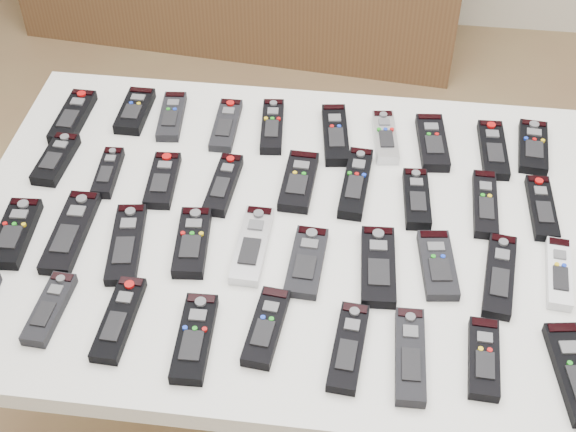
# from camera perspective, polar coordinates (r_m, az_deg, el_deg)

# --- Properties ---
(ground) EXTENTS (4.00, 4.00, 0.00)m
(ground) POSITION_cam_1_polar(r_m,az_deg,el_deg) (2.23, -1.24, -12.92)
(ground) COLOR #91684A
(ground) RESTS_ON ground
(table) EXTENTS (1.25, 0.88, 0.78)m
(table) POSITION_cam_1_polar(r_m,az_deg,el_deg) (1.59, 0.00, -2.00)
(table) COLOR white
(table) RESTS_ON ground
(remote_0) EXTENTS (0.06, 0.18, 0.02)m
(remote_0) POSITION_cam_1_polar(r_m,az_deg,el_deg) (1.85, -15.05, 6.82)
(remote_0) COLOR black
(remote_0) RESTS_ON table
(remote_1) EXTENTS (0.06, 0.15, 0.02)m
(remote_1) POSITION_cam_1_polar(r_m,az_deg,el_deg) (1.84, -10.83, 7.35)
(remote_1) COLOR black
(remote_1) RESTS_ON table
(remote_2) EXTENTS (0.06, 0.16, 0.02)m
(remote_2) POSITION_cam_1_polar(r_m,az_deg,el_deg) (1.81, -8.28, 7.02)
(remote_2) COLOR black
(remote_2) RESTS_ON table
(remote_3) EXTENTS (0.05, 0.17, 0.02)m
(remote_3) POSITION_cam_1_polar(r_m,az_deg,el_deg) (1.77, -4.43, 6.47)
(remote_3) COLOR black
(remote_3) RESTS_ON table
(remote_4) EXTENTS (0.06, 0.17, 0.02)m
(remote_4) POSITION_cam_1_polar(r_m,az_deg,el_deg) (1.76, -1.13, 6.39)
(remote_4) COLOR black
(remote_4) RESTS_ON table
(remote_5) EXTENTS (0.08, 0.19, 0.02)m
(remote_5) POSITION_cam_1_polar(r_m,az_deg,el_deg) (1.74, 3.39, 5.80)
(remote_5) COLOR black
(remote_5) RESTS_ON table
(remote_6) EXTENTS (0.07, 0.16, 0.02)m
(remote_6) POSITION_cam_1_polar(r_m,az_deg,el_deg) (1.74, 6.92, 5.58)
(remote_6) COLOR #B7B7BC
(remote_6) RESTS_ON table
(remote_7) EXTENTS (0.07, 0.18, 0.02)m
(remote_7) POSITION_cam_1_polar(r_m,az_deg,el_deg) (1.74, 10.23, 5.17)
(remote_7) COLOR black
(remote_7) RESTS_ON table
(remote_8) EXTENTS (0.06, 0.18, 0.02)m
(remote_8) POSITION_cam_1_polar(r_m,az_deg,el_deg) (1.76, 14.38, 4.59)
(remote_8) COLOR black
(remote_8) RESTS_ON table
(remote_9) EXTENTS (0.07, 0.17, 0.02)m
(remote_9) POSITION_cam_1_polar(r_m,az_deg,el_deg) (1.79, 17.03, 4.73)
(remote_9) COLOR black
(remote_9) RESTS_ON table
(remote_10) EXTENTS (0.06, 0.15, 0.02)m
(remote_10) POSITION_cam_1_polar(r_m,az_deg,el_deg) (1.74, -16.18, 3.90)
(remote_10) COLOR black
(remote_10) RESTS_ON table
(remote_11) EXTENTS (0.05, 0.14, 0.02)m
(remote_11) POSITION_cam_1_polar(r_m,az_deg,el_deg) (1.69, -12.68, 3.04)
(remote_11) COLOR black
(remote_11) RESTS_ON table
(remote_12) EXTENTS (0.06, 0.16, 0.02)m
(remote_12) POSITION_cam_1_polar(r_m,az_deg,el_deg) (1.65, -8.91, 2.53)
(remote_12) COLOR black
(remote_12) RESTS_ON table
(remote_13) EXTENTS (0.05, 0.17, 0.02)m
(remote_13) POSITION_cam_1_polar(r_m,az_deg,el_deg) (1.62, -4.61, 2.24)
(remote_13) COLOR black
(remote_13) RESTS_ON table
(remote_14) EXTENTS (0.07, 0.17, 0.02)m
(remote_14) POSITION_cam_1_polar(r_m,az_deg,el_deg) (1.62, 0.77, 2.48)
(remote_14) COLOR black
(remote_14) RESTS_ON table
(remote_15) EXTENTS (0.06, 0.20, 0.02)m
(remote_15) POSITION_cam_1_polar(r_m,az_deg,el_deg) (1.62, 4.84, 2.36)
(remote_15) COLOR black
(remote_15) RESTS_ON table
(remote_16) EXTENTS (0.06, 0.16, 0.02)m
(remote_16) POSITION_cam_1_polar(r_m,az_deg,el_deg) (1.61, 9.14, 1.22)
(remote_16) COLOR black
(remote_16) RESTS_ON table
(remote_17) EXTENTS (0.05, 0.18, 0.02)m
(remote_17) POSITION_cam_1_polar(r_m,az_deg,el_deg) (1.62, 13.84, 0.84)
(remote_17) COLOR black
(remote_17) RESTS_ON table
(remote_18) EXTENTS (0.05, 0.17, 0.02)m
(remote_18) POSITION_cam_1_polar(r_m,az_deg,el_deg) (1.65, 17.60, 0.57)
(remote_18) COLOR black
(remote_18) RESTS_ON table
(remote_19) EXTENTS (0.07, 0.17, 0.02)m
(remote_19) POSITION_cam_1_polar(r_m,az_deg,el_deg) (1.60, -18.85, -1.15)
(remote_19) COLOR black
(remote_19) RESTS_ON table
(remote_20) EXTENTS (0.06, 0.21, 0.02)m
(remote_20) POSITION_cam_1_polar(r_m,az_deg,el_deg) (1.58, -15.21, -1.11)
(remote_20) COLOR black
(remote_20) RESTS_ON table
(remote_21) EXTENTS (0.08, 0.20, 0.02)m
(remote_21) POSITION_cam_1_polar(r_m,az_deg,el_deg) (1.53, -11.43, -1.95)
(remote_21) COLOR black
(remote_21) RESTS_ON table
(remote_22) EXTENTS (0.07, 0.17, 0.02)m
(remote_22) POSITION_cam_1_polar(r_m,az_deg,el_deg) (1.51, -6.83, -1.86)
(remote_22) COLOR black
(remote_22) RESTS_ON table
(remote_23) EXTENTS (0.06, 0.19, 0.02)m
(remote_23) POSITION_cam_1_polar(r_m,az_deg,el_deg) (1.50, -2.56, -2.07)
(remote_23) COLOR #B7B7BC
(remote_23) RESTS_ON table
(remote_24) EXTENTS (0.07, 0.17, 0.02)m
(remote_24) POSITION_cam_1_polar(r_m,az_deg,el_deg) (1.47, 1.33, -3.28)
(remote_24) COLOR black
(remote_24) RESTS_ON table
(remote_25) EXTENTS (0.07, 0.19, 0.02)m
(remote_25) POSITION_cam_1_polar(r_m,az_deg,el_deg) (1.47, 6.43, -3.56)
(remote_25) COLOR black
(remote_25) RESTS_ON table
(remote_26) EXTENTS (0.08, 0.16, 0.02)m
(remote_26) POSITION_cam_1_polar(r_m,az_deg,el_deg) (1.49, 10.60, -3.43)
(remote_26) COLOR black
(remote_26) RESTS_ON table
(remote_27) EXTENTS (0.07, 0.20, 0.02)m
(remote_27) POSITION_cam_1_polar(r_m,az_deg,el_deg) (1.50, 14.82, -4.11)
(remote_27) COLOR black
(remote_27) RESTS_ON table
(remote_28) EXTENTS (0.06, 0.17, 0.02)m
(remote_28) POSITION_cam_1_polar(r_m,az_deg,el_deg) (1.53, 18.70, -3.88)
(remote_28) COLOR silver
(remote_28) RESTS_ON table
(remote_30) EXTENTS (0.05, 0.15, 0.02)m
(remote_30) POSITION_cam_1_polar(r_m,az_deg,el_deg) (1.46, -16.60, -6.33)
(remote_30) COLOR black
(remote_30) RESTS_ON table
(remote_31) EXTENTS (0.05, 0.18, 0.02)m
(remote_31) POSITION_cam_1_polar(r_m,az_deg,el_deg) (1.41, -11.94, -7.18)
(remote_31) COLOR black
(remote_31) RESTS_ON table
(remote_32) EXTENTS (0.06, 0.18, 0.02)m
(remote_32) POSITION_cam_1_polar(r_m,az_deg,el_deg) (1.37, -6.66, -8.61)
(remote_32) COLOR black
(remote_32) RESTS_ON table
(remote_33) EXTENTS (0.06, 0.16, 0.02)m
(remote_33) POSITION_cam_1_polar(r_m,az_deg,el_deg) (1.37, -1.56, -7.91)
(remote_33) COLOR black
(remote_33) RESTS_ON table
(remote_34) EXTENTS (0.06, 0.18, 0.02)m
(remote_34) POSITION_cam_1_polar(r_m,az_deg,el_deg) (1.35, 4.32, -9.28)
(remote_34) COLOR black
(remote_34) RESTS_ON table
(remote_35) EXTENTS (0.05, 0.19, 0.02)m
(remote_35) POSITION_cam_1_polar(r_m,az_deg,el_deg) (1.35, 8.68, -9.80)
(remote_35) COLOR black
(remote_35) RESTS_ON table
(remote_36) EXTENTS (0.06, 0.16, 0.02)m
(remote_36) POSITION_cam_1_polar(r_m,az_deg,el_deg) (1.37, 13.75, -9.81)
(remote_36) COLOR black
(remote_36) RESTS_ON table
(remote_37) EXTENTS (0.08, 0.19, 0.02)m
(remote_37) POSITION_cam_1_polar(r_m,az_deg,el_deg) (1.40, 19.69, -10.47)
(remote_37) COLOR black
(remote_37) RESTS_ON table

